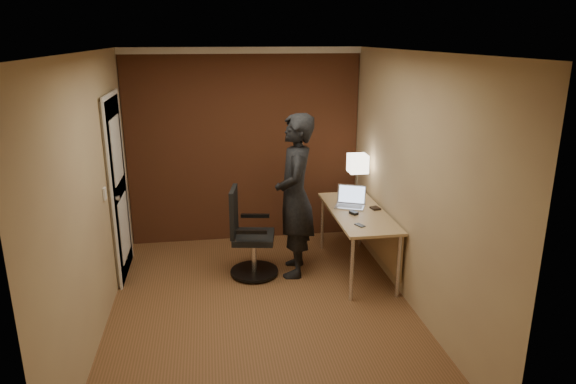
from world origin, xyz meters
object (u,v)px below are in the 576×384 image
object	(u,v)px
mouse	(354,213)
office_chair	(248,238)
phone	(360,225)
laptop	(351,201)
wallet	(375,208)
desk	(364,221)
desk_lamp	(358,164)
person	(295,196)

from	to	relation	value
mouse	office_chair	size ratio (longest dim) A/B	0.10
mouse	phone	distance (m)	0.36
laptop	phone	size ratio (longest dim) A/B	3.54
wallet	desk	bearing A→B (deg)	-165.37
desk_lamp	office_chair	world-z (taller)	desk_lamp
desk_lamp	mouse	distance (m)	0.76
phone	office_chair	world-z (taller)	office_chair
desk	desk_lamp	distance (m)	0.76
phone	mouse	bearing A→B (deg)	59.90
laptop	wallet	world-z (taller)	laptop
person	laptop	bearing A→B (deg)	110.86
office_chair	mouse	bearing A→B (deg)	-8.33
desk_lamp	mouse	size ratio (longest dim) A/B	5.35
laptop	phone	bearing A→B (deg)	-96.90
person	desk	bearing A→B (deg)	95.10
desk	office_chair	world-z (taller)	office_chair
laptop	mouse	bearing A→B (deg)	-98.53
desk_lamp	person	size ratio (longest dim) A/B	0.29
wallet	person	size ratio (longest dim) A/B	0.06
mouse	person	world-z (taller)	person
mouse	person	xyz separation A→B (m)	(-0.64, 0.16, 0.18)
desk_lamp	office_chair	bearing A→B (deg)	-162.15
desk	wallet	bearing A→B (deg)	14.63
phone	office_chair	size ratio (longest dim) A/B	0.11
desk_lamp	phone	world-z (taller)	desk_lamp
desk_lamp	person	world-z (taller)	person
person	office_chair	bearing A→B (deg)	-81.38
laptop	office_chair	world-z (taller)	office_chair
mouse	person	distance (m)	0.68
desk	office_chair	distance (m)	1.33
mouse	person	bearing A→B (deg)	141.74
desk_lamp	office_chair	xyz separation A→B (m)	(-1.38, -0.44, -0.70)
desk	laptop	world-z (taller)	laptop
mouse	phone	xyz separation A→B (m)	(-0.03, -0.36, -0.01)
phone	wallet	world-z (taller)	wallet
desk	mouse	bearing A→B (deg)	-147.38
laptop	person	distance (m)	0.70
desk_lamp	wallet	bearing A→B (deg)	-80.23
desk	wallet	world-z (taller)	wallet
laptop	person	size ratio (longest dim) A/B	0.22
office_chair	person	size ratio (longest dim) A/B	0.55
laptop	person	world-z (taller)	person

